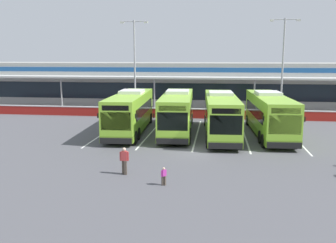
{
  "coord_description": "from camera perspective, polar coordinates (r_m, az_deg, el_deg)",
  "views": [
    {
      "loc": [
        1.73,
        -26.23,
        6.83
      ],
      "look_at": [
        -2.24,
        3.0,
        1.6
      ],
      "focal_mm": 39.04,
      "sensor_mm": 36.0,
      "label": 1
    }
  ],
  "objects": [
    {
      "name": "ground_plane",
      "position": [
        27.16,
        3.84,
        -4.53
      ],
      "size": [
        200.0,
        200.0,
        0.0
      ],
      "primitive_type": "plane",
      "color": "#4C4C51"
    },
    {
      "name": "terminal_building",
      "position": [
        53.3,
        5.89,
        5.9
      ],
      "size": [
        70.0,
        13.0,
        6.0
      ],
      "color": "#B7B7B2",
      "rests_on": "ground"
    },
    {
      "name": "red_barrier_wall",
      "position": [
        41.25,
        5.24,
        1.26
      ],
      "size": [
        60.0,
        0.4,
        1.1
      ],
      "color": "maroon",
      "rests_on": "ground"
    },
    {
      "name": "coach_bus_leftmost",
      "position": [
        33.63,
        -5.89,
        1.37
      ],
      "size": [
        3.4,
        12.26,
        3.78
      ],
      "color": "#8CC633",
      "rests_on": "ground"
    },
    {
      "name": "coach_bus_left_centre",
      "position": [
        33.33,
        1.43,
        1.35
      ],
      "size": [
        3.4,
        12.26,
        3.78
      ],
      "color": "#8CC633",
      "rests_on": "ground"
    },
    {
      "name": "coach_bus_centre",
      "position": [
        32.22,
        8.26,
        0.94
      ],
      "size": [
        3.4,
        12.26,
        3.78
      ],
      "color": "#8CC633",
      "rests_on": "ground"
    },
    {
      "name": "coach_bus_right_centre",
      "position": [
        33.25,
        15.51,
        0.96
      ],
      "size": [
        3.4,
        12.26,
        3.78
      ],
      "color": "#8CC633",
      "rests_on": "ground"
    },
    {
      "name": "bay_stripe_far_west",
      "position": [
        34.47,
        -9.52,
        -1.51
      ],
      "size": [
        0.14,
        13.0,
        0.01
      ],
      "primitive_type": "cube",
      "color": "silver",
      "rests_on": "ground"
    },
    {
      "name": "bay_stripe_west",
      "position": [
        33.47,
        -2.64,
        -1.72
      ],
      "size": [
        0.14,
        13.0,
        0.01
      ],
      "primitive_type": "cube",
      "color": "silver",
      "rests_on": "ground"
    },
    {
      "name": "bay_stripe_mid_west",
      "position": [
        32.99,
        4.56,
        -1.92
      ],
      "size": [
        0.14,
        13.0,
        0.01
      ],
      "primitive_type": "cube",
      "color": "silver",
      "rests_on": "ground"
    },
    {
      "name": "bay_stripe_centre",
      "position": [
        33.04,
        11.86,
        -2.09
      ],
      "size": [
        0.14,
        13.0,
        0.01
      ],
      "primitive_type": "cube",
      "color": "silver",
      "rests_on": "ground"
    },
    {
      "name": "bay_stripe_mid_east",
      "position": [
        33.61,
        19.02,
        -2.22
      ],
      "size": [
        0.14,
        13.0,
        0.01
      ],
      "primitive_type": "cube",
      "color": "silver",
      "rests_on": "ground"
    },
    {
      "name": "pedestrian_in_dark_coat",
      "position": [
        21.68,
        -6.83,
        -5.97
      ],
      "size": [
        0.53,
        0.3,
        1.62
      ],
      "color": "#4C4238",
      "rests_on": "ground"
    },
    {
      "name": "pedestrian_child",
      "position": [
        19.83,
        -0.67,
        -8.44
      ],
      "size": [
        0.28,
        0.27,
        1.0
      ],
      "color": "#4C4238",
      "rests_on": "ground"
    },
    {
      "name": "lamp_post_west",
      "position": [
        43.5,
        -5.22,
        9.3
      ],
      "size": [
        3.24,
        0.28,
        11.0
      ],
      "color": "#9E9EA3",
      "rests_on": "ground"
    },
    {
      "name": "lamp_post_centre",
      "position": [
        42.94,
        17.5,
        8.88
      ],
      "size": [
        3.24,
        0.28,
        11.0
      ],
      "color": "#9E9EA3",
      "rests_on": "ground"
    }
  ]
}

